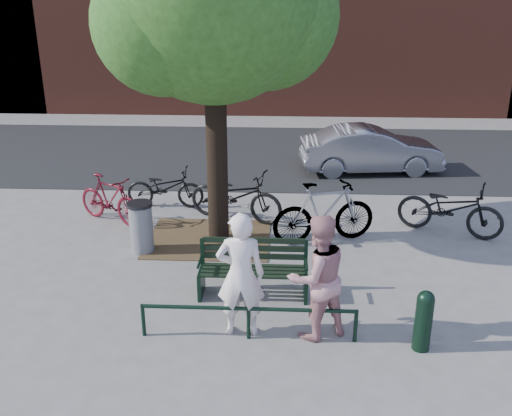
# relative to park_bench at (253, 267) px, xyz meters

# --- Properties ---
(ground) EXTENTS (90.00, 90.00, 0.00)m
(ground) POSITION_rel_park_bench_xyz_m (0.00, -0.08, -0.48)
(ground) COLOR gray
(ground) RESTS_ON ground
(dirt_pit) EXTENTS (2.40, 2.00, 0.02)m
(dirt_pit) POSITION_rel_park_bench_xyz_m (-1.00, 2.12, -0.47)
(dirt_pit) COLOR brown
(dirt_pit) RESTS_ON ground
(road) EXTENTS (40.00, 7.00, 0.01)m
(road) POSITION_rel_park_bench_xyz_m (0.00, 8.42, -0.47)
(road) COLOR black
(road) RESTS_ON ground
(park_bench) EXTENTS (1.74, 0.54, 0.97)m
(park_bench) POSITION_rel_park_bench_xyz_m (0.00, 0.00, 0.00)
(park_bench) COLOR black
(park_bench) RESTS_ON ground
(guard_railing) EXTENTS (3.06, 0.06, 0.51)m
(guard_railing) POSITION_rel_park_bench_xyz_m (0.00, -1.28, -0.08)
(guard_railing) COLOR black
(guard_railing) RESTS_ON ground
(street_tree) EXTENTS (4.20, 3.80, 6.50)m
(street_tree) POSITION_rel_park_bench_xyz_m (-0.75, 2.12, 3.94)
(street_tree) COLOR black
(street_tree) RESTS_ON ground
(person_left) EXTENTS (0.69, 0.47, 1.86)m
(person_left) POSITION_rel_park_bench_xyz_m (-0.12, -1.13, 0.45)
(person_left) COLOR white
(person_left) RESTS_ON ground
(person_right) EXTENTS (1.11, 1.02, 1.84)m
(person_right) POSITION_rel_park_bench_xyz_m (0.95, -1.13, 0.44)
(person_right) COLOR tan
(person_right) RESTS_ON ground
(bollard) EXTENTS (0.24, 0.24, 0.90)m
(bollard) POSITION_rel_park_bench_xyz_m (2.39, -1.41, 0.00)
(bollard) COLOR black
(bollard) RESTS_ON ground
(litter_bin) EXTENTS (0.48, 0.48, 0.98)m
(litter_bin) POSITION_rel_park_bench_xyz_m (-2.18, 1.51, 0.02)
(litter_bin) COLOR gray
(litter_bin) RESTS_ON ground
(bicycle_a) EXTENTS (1.77, 0.67, 0.92)m
(bicycle_a) POSITION_rel_park_bench_xyz_m (-2.21, 3.87, -0.02)
(bicycle_a) COLOR black
(bicycle_a) RESTS_ON ground
(bicycle_b) EXTENTS (1.74, 1.26, 1.03)m
(bicycle_b) POSITION_rel_park_bench_xyz_m (-3.19, 2.92, 0.04)
(bicycle_b) COLOR #540C16
(bicycle_b) RESTS_ON ground
(bicycle_c) EXTENTS (2.23, 1.39, 1.10)m
(bicycle_c) POSITION_rel_park_bench_xyz_m (-0.54, 3.17, 0.07)
(bicycle_c) COLOR black
(bicycle_c) RESTS_ON ground
(bicycle_d) EXTENTS (2.14, 1.15, 1.24)m
(bicycle_d) POSITION_rel_park_bench_xyz_m (1.26, 2.12, 0.14)
(bicycle_d) COLOR gray
(bicycle_d) RESTS_ON ground
(bicycle_e) EXTENTS (2.18, 1.49, 1.09)m
(bicycle_e) POSITION_rel_park_bench_xyz_m (3.81, 2.65, 0.06)
(bicycle_e) COLOR black
(bicycle_e) RESTS_ON ground
(parked_car) EXTENTS (3.86, 1.70, 1.23)m
(parked_car) POSITION_rel_park_bench_xyz_m (2.79, 6.80, 0.14)
(parked_car) COLOR gray
(parked_car) RESTS_ON ground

